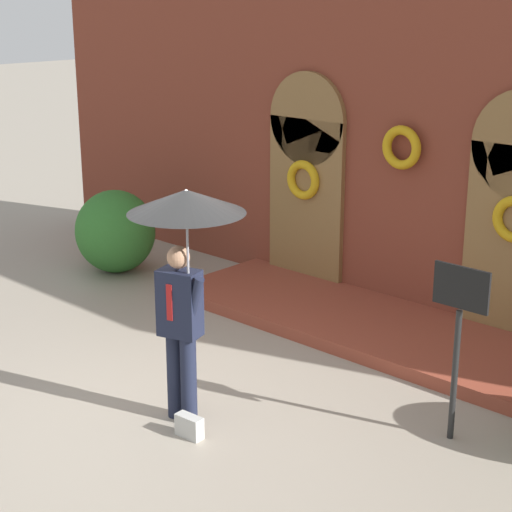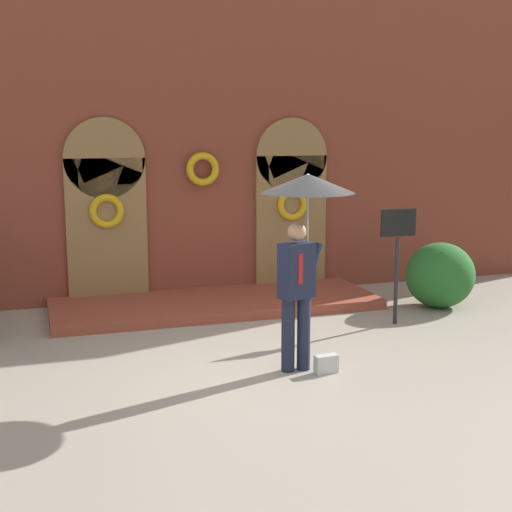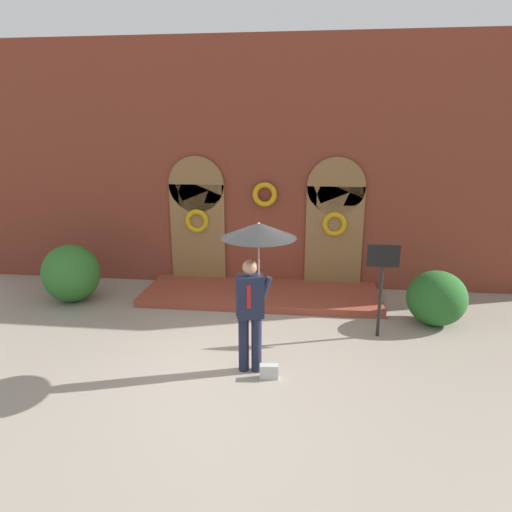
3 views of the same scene
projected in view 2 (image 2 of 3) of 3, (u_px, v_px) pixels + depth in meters
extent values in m
plane|color=gray|center=(279.00, 369.00, 8.65)|extent=(80.00, 80.00, 0.00)
cube|color=brown|center=(197.00, 132.00, 12.08)|extent=(14.00, 0.50, 5.60)
cube|color=brown|center=(107.00, 232.00, 11.62)|extent=(1.30, 0.08, 2.40)
cylinder|color=brown|center=(104.00, 158.00, 11.41)|extent=(1.30, 0.08, 1.30)
cube|color=brown|center=(291.00, 224.00, 12.58)|extent=(1.30, 0.08, 2.40)
cylinder|color=brown|center=(291.00, 156.00, 12.36)|extent=(1.30, 0.08, 1.30)
torus|color=#C69314|center=(107.00, 211.00, 11.49)|extent=(0.56, 0.12, 0.56)
torus|color=#C69314|center=(292.00, 205.00, 12.45)|extent=(0.56, 0.12, 0.56)
torus|color=#C69314|center=(203.00, 169.00, 11.85)|extent=(0.56, 0.12, 0.56)
cube|color=brown|center=(216.00, 304.00, 11.49)|extent=(5.20, 1.80, 0.16)
cylinder|color=#191E33|center=(288.00, 335.00, 8.49)|extent=(0.16, 0.16, 0.90)
cylinder|color=#191E33|center=(304.00, 333.00, 8.55)|extent=(0.16, 0.16, 0.90)
cube|color=#191E33|center=(297.00, 270.00, 8.38)|extent=(0.45, 0.35, 0.66)
cube|color=#A51919|center=(301.00, 269.00, 8.25)|extent=(0.06, 0.03, 0.36)
sphere|color=#A87A5B|center=(297.00, 232.00, 8.30)|extent=(0.22, 0.22, 0.22)
cylinder|color=#191E33|center=(314.00, 261.00, 8.43)|extent=(0.22, 0.09, 0.46)
cylinder|color=gray|center=(307.00, 235.00, 8.35)|extent=(0.02, 0.02, 0.98)
cone|color=black|center=(308.00, 183.00, 8.24)|extent=(1.10, 1.10, 0.22)
cone|color=white|center=(308.00, 182.00, 8.24)|extent=(0.60, 0.61, 0.20)
cube|color=#B7B7B2|center=(326.00, 364.00, 8.49)|extent=(0.29, 0.14, 0.22)
cylinder|color=black|center=(396.00, 281.00, 10.52)|extent=(0.06, 0.06, 1.30)
cube|color=black|center=(398.00, 223.00, 10.36)|extent=(0.56, 0.03, 0.40)
ellipsoid|color=#235B23|center=(440.00, 275.00, 11.52)|extent=(1.12, 1.07, 1.06)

